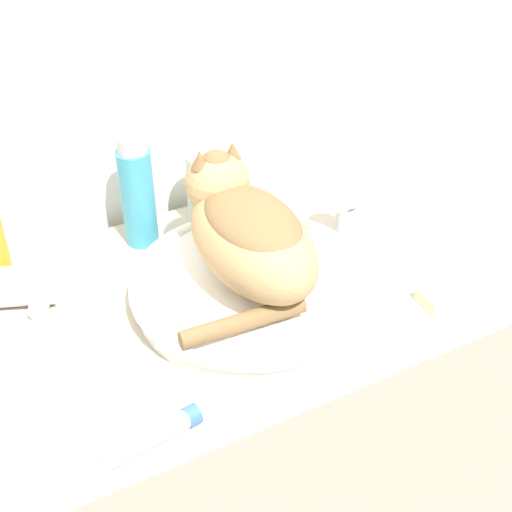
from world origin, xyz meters
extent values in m
cube|color=silver|center=(0.00, 0.62, 1.20)|extent=(8.00, 0.05, 2.40)
cube|color=#B2A893|center=(0.00, 0.28, 0.44)|extent=(1.02, 0.56, 0.88)
cylinder|color=white|center=(-0.05, 0.25, 0.90)|extent=(0.38, 0.38, 0.04)
torus|color=white|center=(-0.05, 0.25, 0.92)|extent=(0.40, 0.40, 0.02)
ellipsoid|color=tan|center=(-0.05, 0.25, 1.00)|extent=(0.17, 0.29, 0.14)
ellipsoid|color=brown|center=(-0.05, 0.25, 1.04)|extent=(0.14, 0.22, 0.06)
sphere|color=tan|center=(-0.05, 0.36, 1.05)|extent=(0.11, 0.11, 0.11)
sphere|color=brown|center=(-0.05, 0.36, 1.07)|extent=(0.06, 0.06, 0.06)
cone|color=brown|center=(-0.02, 0.37, 1.10)|extent=(0.03, 0.03, 0.03)
cone|color=brown|center=(-0.08, 0.36, 1.10)|extent=(0.03, 0.03, 0.03)
cylinder|color=brown|center=(-0.11, 0.14, 0.94)|extent=(0.20, 0.04, 0.03)
cylinder|color=silver|center=(0.19, 0.32, 0.92)|extent=(0.04, 0.04, 0.07)
cylinder|color=silver|center=(0.13, 0.30, 0.98)|extent=(0.13, 0.06, 0.09)
sphere|color=silver|center=(0.19, 0.32, 0.98)|extent=(0.06, 0.06, 0.06)
cylinder|color=teal|center=(-0.15, 0.49, 0.97)|extent=(0.06, 0.06, 0.19)
cylinder|color=#B7B7BC|center=(-0.15, 0.49, 1.08)|extent=(0.05, 0.05, 0.03)
cylinder|color=silver|center=(-0.02, 0.49, 0.95)|extent=(0.07, 0.07, 0.15)
cylinder|color=white|center=(-0.02, 0.49, 1.04)|extent=(0.02, 0.02, 0.02)
cylinder|color=white|center=(0.00, 0.49, 1.06)|extent=(0.04, 0.01, 0.01)
cylinder|color=silver|center=(-0.31, 0.05, 0.89)|extent=(0.13, 0.04, 0.03)
cylinder|color=#3866AD|center=(-0.24, 0.06, 0.89)|extent=(0.02, 0.03, 0.03)
cylinder|color=silver|center=(-0.40, 0.43, 0.91)|extent=(0.17, 0.12, 0.07)
cylinder|color=silver|center=(-0.35, 0.41, 0.90)|extent=(0.07, 0.10, 0.03)
cube|color=beige|center=(0.23, 0.10, 0.89)|extent=(0.07, 0.05, 0.02)
camera|label=1|loc=(-0.46, -0.55, 1.65)|focal=50.00mm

